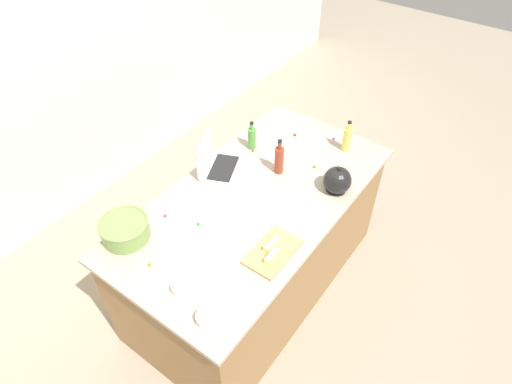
{
  "coord_description": "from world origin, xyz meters",
  "views": [
    {
      "loc": [
        -1.61,
        -1.18,
        2.83
      ],
      "look_at": [
        0.0,
        0.0,
        0.95
      ],
      "focal_mm": 30.95,
      "sensor_mm": 36.0,
      "label": 1
    }
  ],
  "objects_px": {
    "ramekin_medium": "(178,288)",
    "ramekin_small": "(206,318)",
    "butter_stick_left": "(272,256)",
    "bottle_olive": "(252,138)",
    "bottle_soy": "(279,160)",
    "mixing_bowl_large": "(125,229)",
    "cutting_board": "(273,252)",
    "bottle_oil": "(347,139)",
    "kettle": "(337,181)",
    "butter_stick_right": "(272,245)",
    "laptop": "(216,164)"
  },
  "relations": [
    {
      "from": "bottle_olive",
      "to": "bottle_soy",
      "type": "height_order",
      "value": "bottle_soy"
    },
    {
      "from": "bottle_olive",
      "to": "butter_stick_right",
      "type": "height_order",
      "value": "bottle_olive"
    },
    {
      "from": "butter_stick_left",
      "to": "ramekin_small",
      "type": "distance_m",
      "value": 0.5
    },
    {
      "from": "butter_stick_left",
      "to": "ramekin_small",
      "type": "xyz_separation_m",
      "value": [
        -0.5,
        0.05,
        -0.01
      ]
    },
    {
      "from": "mixing_bowl_large",
      "to": "ramekin_small",
      "type": "xyz_separation_m",
      "value": [
        -0.14,
        -0.73,
        -0.04
      ]
    },
    {
      "from": "bottle_oil",
      "to": "ramekin_small",
      "type": "height_order",
      "value": "bottle_oil"
    },
    {
      "from": "kettle",
      "to": "ramekin_medium",
      "type": "bearing_deg",
      "value": 166.0
    },
    {
      "from": "bottle_olive",
      "to": "bottle_oil",
      "type": "height_order",
      "value": "bottle_oil"
    },
    {
      "from": "mixing_bowl_large",
      "to": "cutting_board",
      "type": "distance_m",
      "value": 0.85
    },
    {
      "from": "bottle_olive",
      "to": "butter_stick_left",
      "type": "bearing_deg",
      "value": -137.23
    },
    {
      "from": "cutting_board",
      "to": "butter_stick_right",
      "type": "relative_size",
      "value": 3.03
    },
    {
      "from": "ramekin_medium",
      "to": "ramekin_small",
      "type": "bearing_deg",
      "value": -101.74
    },
    {
      "from": "cutting_board",
      "to": "mixing_bowl_large",
      "type": "bearing_deg",
      "value": 118.15
    },
    {
      "from": "bottle_soy",
      "to": "ramekin_small",
      "type": "distance_m",
      "value": 1.19
    },
    {
      "from": "butter_stick_left",
      "to": "bottle_oil",
      "type": "bearing_deg",
      "value": 7.12
    },
    {
      "from": "cutting_board",
      "to": "ramekin_medium",
      "type": "distance_m",
      "value": 0.55
    },
    {
      "from": "mixing_bowl_large",
      "to": "bottle_soy",
      "type": "height_order",
      "value": "bottle_soy"
    },
    {
      "from": "kettle",
      "to": "butter_stick_right",
      "type": "relative_size",
      "value": 1.94
    },
    {
      "from": "bottle_soy",
      "to": "butter_stick_left",
      "type": "xyz_separation_m",
      "value": [
        -0.64,
        -0.39,
        -0.07
      ]
    },
    {
      "from": "butter_stick_right",
      "to": "ramekin_small",
      "type": "relative_size",
      "value": 1.11
    },
    {
      "from": "laptop",
      "to": "kettle",
      "type": "height_order",
      "value": "laptop"
    },
    {
      "from": "bottle_oil",
      "to": "butter_stick_right",
      "type": "xyz_separation_m",
      "value": [
        -1.05,
        -0.09,
        -0.06
      ]
    },
    {
      "from": "mixing_bowl_large",
      "to": "bottle_oil",
      "type": "xyz_separation_m",
      "value": [
        1.47,
        -0.63,
        0.03
      ]
    },
    {
      "from": "laptop",
      "to": "bottle_soy",
      "type": "bearing_deg",
      "value": -57.7
    },
    {
      "from": "laptop",
      "to": "mixing_bowl_large",
      "type": "xyz_separation_m",
      "value": [
        -0.77,
        0.03,
        0.02
      ]
    },
    {
      "from": "butter_stick_left",
      "to": "bottle_olive",
      "type": "bearing_deg",
      "value": 42.77
    },
    {
      "from": "bottle_oil",
      "to": "ramekin_small",
      "type": "relative_size",
      "value": 2.4
    },
    {
      "from": "laptop",
      "to": "bottle_olive",
      "type": "relative_size",
      "value": 1.71
    },
    {
      "from": "bottle_soy",
      "to": "butter_stick_left",
      "type": "bearing_deg",
      "value": -148.78
    },
    {
      "from": "cutting_board",
      "to": "butter_stick_left",
      "type": "bearing_deg",
      "value": -153.13
    },
    {
      "from": "butter_stick_left",
      "to": "ramekin_medium",
      "type": "xyz_separation_m",
      "value": [
        -0.45,
        0.28,
        -0.02
      ]
    },
    {
      "from": "bottle_soy",
      "to": "kettle",
      "type": "bearing_deg",
      "value": -80.1
    },
    {
      "from": "butter_stick_right",
      "to": "ramekin_medium",
      "type": "distance_m",
      "value": 0.56
    },
    {
      "from": "bottle_oil",
      "to": "ramekin_small",
      "type": "distance_m",
      "value": 1.62
    },
    {
      "from": "bottle_soy",
      "to": "bottle_olive",
      "type": "bearing_deg",
      "value": 70.88
    },
    {
      "from": "cutting_board",
      "to": "ramekin_medium",
      "type": "bearing_deg",
      "value": 152.52
    },
    {
      "from": "laptop",
      "to": "kettle",
      "type": "relative_size",
      "value": 1.74
    },
    {
      "from": "kettle",
      "to": "ramekin_small",
      "type": "xyz_separation_m",
      "value": [
        -1.2,
        0.06,
        -0.05
      ]
    },
    {
      "from": "butter_stick_right",
      "to": "ramekin_small",
      "type": "bearing_deg",
      "value": 179.98
    },
    {
      "from": "bottle_oil",
      "to": "laptop",
      "type": "bearing_deg",
      "value": 139.43
    },
    {
      "from": "kettle",
      "to": "ramekin_medium",
      "type": "distance_m",
      "value": 1.19
    },
    {
      "from": "mixing_bowl_large",
      "to": "bottle_soy",
      "type": "bearing_deg",
      "value": -21.05
    },
    {
      "from": "mixing_bowl_large",
      "to": "kettle",
      "type": "bearing_deg",
      "value": -36.26
    },
    {
      "from": "mixing_bowl_large",
      "to": "cutting_board",
      "type": "xyz_separation_m",
      "value": [
        0.4,
        -0.75,
        -0.06
      ]
    },
    {
      "from": "butter_stick_right",
      "to": "ramekin_medium",
      "type": "xyz_separation_m",
      "value": [
        -0.51,
        0.23,
        -0.02
      ]
    },
    {
      "from": "kettle",
      "to": "ramekin_medium",
      "type": "relative_size",
      "value": 2.97
    },
    {
      "from": "bottle_olive",
      "to": "kettle",
      "type": "xyz_separation_m",
      "value": [
        -0.03,
        -0.7,
        -0.01
      ]
    },
    {
      "from": "laptop",
      "to": "bottle_soy",
      "type": "relative_size",
      "value": 1.43
    },
    {
      "from": "butter_stick_right",
      "to": "bottle_olive",
      "type": "bearing_deg",
      "value": 43.42
    },
    {
      "from": "bottle_soy",
      "to": "cutting_board",
      "type": "relative_size",
      "value": 0.78
    }
  ]
}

